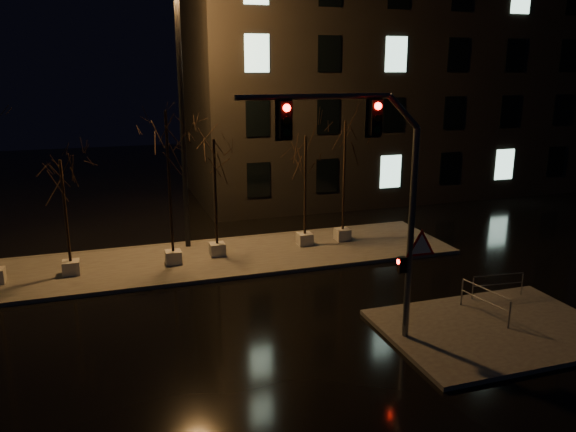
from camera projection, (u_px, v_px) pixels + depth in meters
name	position (u px, v px, depth m)	size (l,w,h in m)	color
ground	(238.00, 318.00, 18.76)	(90.00, 90.00, 0.00)	black
median	(206.00, 259.00, 24.25)	(22.00, 5.00, 0.15)	#47443F
sidewalk_corner	(494.00, 329.00, 17.78)	(7.00, 5.00, 0.15)	#47443F
building	(378.00, 77.00, 37.57)	(25.00, 12.00, 15.00)	black
tree_1	(63.00, 186.00, 21.39)	(1.80, 1.80, 4.70)	#ABA9A0
tree_2	(167.00, 146.00, 22.26)	(1.80, 1.80, 6.50)	#ABA9A0
tree_3	(214.00, 166.00, 23.51)	(1.80, 1.80, 5.22)	#ABA9A0
tree_4	(305.00, 161.00, 24.99)	(1.80, 1.80, 5.18)	#ABA9A0
tree_5	(345.00, 148.00, 25.57)	(1.80, 1.80, 5.78)	#ABA9A0
traffic_signal_mast	(376.00, 185.00, 15.65)	(5.97, 0.38, 7.30)	slate
streetlight_main	(181.00, 100.00, 24.11)	(2.85, 0.73, 11.40)	black
guard_rail_a	(498.00, 282.00, 19.95)	(1.99, 0.25, 0.86)	slate
guard_rail_b	(485.00, 298.00, 18.38)	(0.41, 2.03, 0.98)	slate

